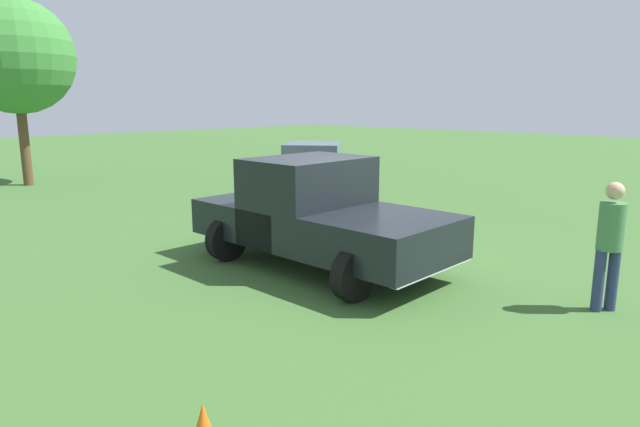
% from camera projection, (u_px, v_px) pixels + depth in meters
% --- Properties ---
extents(ground_plane, '(80.00, 80.00, 0.00)m').
position_uv_depth(ground_plane, '(345.00, 262.00, 9.39)').
color(ground_plane, '#3D662D').
extents(pickup_truck, '(2.40, 4.47, 1.79)m').
position_uv_depth(pickup_truck, '(315.00, 211.00, 9.04)').
color(pickup_truck, black).
rests_on(pickup_truck, ground_plane).
extents(sedan_near, '(4.51, 4.00, 1.48)m').
position_uv_depth(sedan_near, '(314.00, 169.00, 16.59)').
color(sedan_near, black).
rests_on(sedan_near, ground_plane).
extents(person_bystander, '(0.45, 0.45, 1.70)m').
position_uv_depth(person_bystander, '(610.00, 239.00, 7.05)').
color(person_bystander, navy).
rests_on(person_bystander, ground_plane).
extents(tree_back_left, '(3.59, 3.59, 5.87)m').
position_uv_depth(tree_back_left, '(15.00, 57.00, 17.23)').
color(tree_back_left, brown).
rests_on(tree_back_left, ground_plane).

